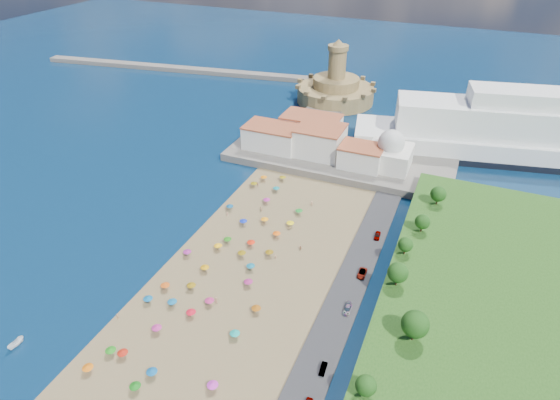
% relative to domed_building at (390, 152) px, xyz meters
% --- Properties ---
extents(ground, '(700.00, 700.00, 0.00)m').
position_rel_domed_building_xyz_m(ground, '(-30.00, -71.00, -8.97)').
color(ground, '#071938').
rests_on(ground, ground).
extents(terrace, '(90.00, 36.00, 3.00)m').
position_rel_domed_building_xyz_m(terrace, '(-20.00, 2.00, -7.47)').
color(terrace, '#59544C').
rests_on(terrace, ground).
extents(jetty, '(18.00, 70.00, 2.40)m').
position_rel_domed_building_xyz_m(jetty, '(-42.00, 37.00, -7.77)').
color(jetty, '#59544C').
rests_on(jetty, ground).
extents(breakwater, '(199.03, 34.77, 2.60)m').
position_rel_domed_building_xyz_m(breakwater, '(-140.00, 82.00, -7.67)').
color(breakwater, '#59544C').
rests_on(breakwater, ground).
extents(waterfront_buildings, '(57.00, 29.00, 11.00)m').
position_rel_domed_building_xyz_m(waterfront_buildings, '(-33.05, 2.64, -1.10)').
color(waterfront_buildings, silver).
rests_on(waterfront_buildings, terrace).
extents(domed_building, '(16.00, 16.00, 15.00)m').
position_rel_domed_building_xyz_m(domed_building, '(0.00, 0.00, 0.00)').
color(domed_building, silver).
rests_on(domed_building, terrace).
extents(fortress, '(40.00, 40.00, 32.40)m').
position_rel_domed_building_xyz_m(fortress, '(-42.00, 67.00, -2.29)').
color(fortress, '#A08350').
rests_on(fortress, ground).
extents(beach_parasols, '(32.49, 118.76, 2.20)m').
position_rel_domed_building_xyz_m(beach_parasols, '(-31.73, -83.03, -6.83)').
color(beach_parasols, gray).
rests_on(beach_parasols, beach).
extents(beachgoers, '(34.00, 94.57, 1.88)m').
position_rel_domed_building_xyz_m(beachgoers, '(-27.76, -60.76, -7.84)').
color(beachgoers, tan).
rests_on(beachgoers, beach).
extents(parked_cars, '(2.26, 67.82, 1.43)m').
position_rel_domed_building_xyz_m(parked_cars, '(6.00, -74.11, -7.61)').
color(parked_cars, gray).
rests_on(parked_cars, promenade).
extents(hillside_trees, '(13.45, 111.05, 7.99)m').
position_rel_domed_building_xyz_m(hillside_trees, '(18.34, -79.68, 1.09)').
color(hillside_trees, '#382314').
rests_on(hillside_trees, hillside).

